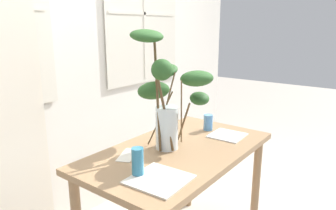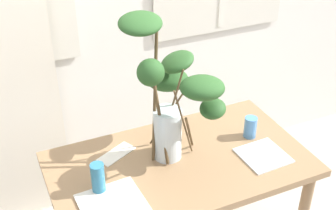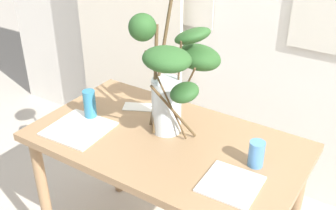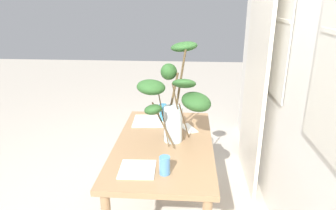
# 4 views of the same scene
# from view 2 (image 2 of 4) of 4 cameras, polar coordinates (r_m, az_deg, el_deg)

# --- Properties ---
(dining_table) EXTENTS (1.25, 0.71, 0.77)m
(dining_table) POSITION_cam_2_polar(r_m,az_deg,el_deg) (2.28, 1.48, -9.12)
(dining_table) COLOR #93704C
(dining_table) RESTS_ON ground
(vase_with_branches) EXTENTS (0.48, 0.59, 0.73)m
(vase_with_branches) POSITION_cam_2_polar(r_m,az_deg,el_deg) (2.08, 0.41, 1.61)
(vase_with_branches) COLOR silver
(vase_with_branches) RESTS_ON dining_table
(drinking_glass_blue_left) EXTENTS (0.06, 0.06, 0.15)m
(drinking_glass_blue_left) POSITION_cam_2_polar(r_m,az_deg,el_deg) (2.03, -8.78, -9.08)
(drinking_glass_blue_left) COLOR teal
(drinking_glass_blue_left) RESTS_ON dining_table
(drinking_glass_blue_right) EXTENTS (0.07, 0.07, 0.11)m
(drinking_glass_blue_right) POSITION_cam_2_polar(r_m,az_deg,el_deg) (2.38, 10.31, -2.76)
(drinking_glass_blue_right) COLOR #4C84BC
(drinking_glass_blue_right) RESTS_ON dining_table
(plate_square_left) EXTENTS (0.29, 0.29, 0.01)m
(plate_square_left) POSITION_cam_2_polar(r_m,az_deg,el_deg) (1.99, -6.88, -12.41)
(plate_square_left) COLOR silver
(plate_square_left) RESTS_ON dining_table
(plate_square_right) EXTENTS (0.23, 0.23, 0.01)m
(plate_square_right) POSITION_cam_2_polar(r_m,az_deg,el_deg) (2.29, 11.87, -6.23)
(plate_square_right) COLOR white
(plate_square_right) RESTS_ON dining_table
(napkin_folded) EXTENTS (0.21, 0.16, 0.00)m
(napkin_folded) POSITION_cam_2_polar(r_m,az_deg,el_deg) (2.27, -6.50, -6.12)
(napkin_folded) COLOR silver
(napkin_folded) RESTS_ON dining_table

